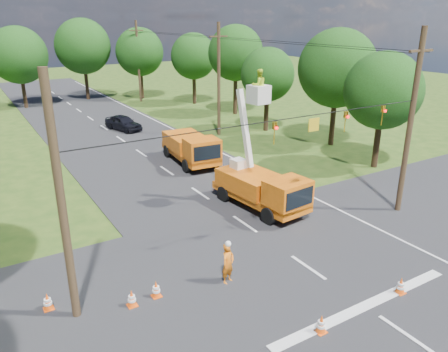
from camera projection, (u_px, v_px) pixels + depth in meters
ground at (141, 154)px, 35.24m from camera, size 140.00×140.00×0.00m
road_main at (141, 154)px, 35.24m from camera, size 12.00×100.00×0.06m
road_cross at (280, 249)px, 20.80m from camera, size 56.00×10.00×0.07m
stop_bar at (365, 307)px, 16.63m from camera, size 9.00×0.45×0.02m
edge_line at (202, 144)px, 37.97m from camera, size 0.12×90.00×0.02m
bucket_truck at (262, 181)px, 24.66m from camera, size 2.97×6.36×7.83m
second_truck at (191, 148)px, 32.48m from camera, size 2.98×6.54×2.38m
ground_worker at (228, 264)px, 17.89m from camera, size 0.76×0.63×1.78m
distant_car at (123, 123)px, 42.29m from camera, size 2.93×4.61×1.46m
traffic_cone_0 at (321, 324)px, 15.16m from camera, size 0.38×0.38×0.71m
traffic_cone_1 at (401, 286)px, 17.33m from camera, size 0.38×0.38×0.71m
traffic_cone_2 at (244, 193)px, 26.40m from camera, size 0.38×0.38×0.71m
traffic_cone_3 at (225, 176)px, 29.21m from camera, size 0.38×0.38×0.71m
traffic_cone_4 at (156, 289)px, 17.10m from camera, size 0.38×0.38×0.71m
traffic_cone_5 at (132, 298)px, 16.55m from camera, size 0.38×0.38×0.71m
traffic_cone_6 at (48, 302)px, 16.36m from camera, size 0.38×0.38×0.71m
traffic_cone_7 at (193, 151)px, 34.69m from camera, size 0.38×0.38×0.71m
pole_right_near at (410, 123)px, 23.19m from camera, size 1.80×0.30×10.00m
pole_right_mid at (219, 79)px, 39.23m from camera, size 1.80×0.30×10.00m
pole_right_far at (138, 61)px, 55.28m from camera, size 1.80×0.30×10.00m
pole_left at (62, 204)px, 14.61m from camera, size 0.30×0.30×9.00m
signal_span at (324, 122)px, 19.86m from camera, size 18.00×0.29×1.07m
tree_right_a at (383, 91)px, 30.29m from camera, size 5.40×5.40×8.28m
tree_right_b at (337, 68)px, 35.53m from camera, size 6.40×6.40×9.65m
tree_right_c at (268, 75)px, 40.66m from camera, size 5.00×5.00×7.83m
tree_right_d at (236, 53)px, 47.38m from camera, size 6.00×6.00×9.70m
tree_right_e at (194, 56)px, 53.61m from camera, size 5.60×5.60×8.63m
tree_far_a at (18, 55)px, 50.72m from camera, size 6.60×6.60×9.50m
tree_far_b at (83, 46)px, 56.02m from camera, size 7.00×7.00×10.32m
tree_far_c at (140, 52)px, 57.04m from camera, size 6.20×6.20×9.18m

